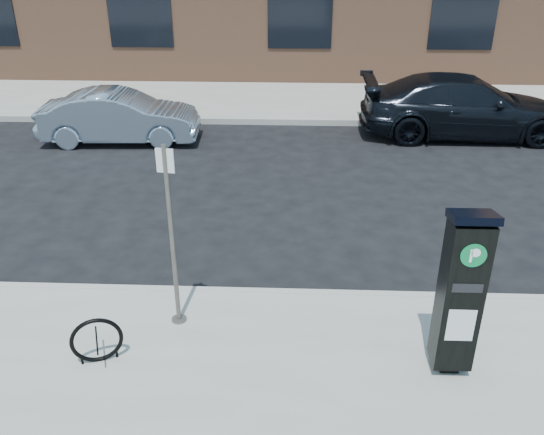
# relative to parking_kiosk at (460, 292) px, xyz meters

# --- Properties ---
(ground) EXTENTS (120.00, 120.00, 0.00)m
(ground) POSITION_rel_parking_kiosk_xyz_m (-1.71, 1.50, -1.19)
(ground) COLOR black
(ground) RESTS_ON ground
(sidewalk_far) EXTENTS (60.00, 12.00, 0.15)m
(sidewalk_far) POSITION_rel_parking_kiosk_xyz_m (-1.71, 15.50, -1.11)
(sidewalk_far) COLOR gray
(sidewalk_far) RESTS_ON ground
(curb_near) EXTENTS (60.00, 0.12, 0.16)m
(curb_near) POSITION_rel_parking_kiosk_xyz_m (-1.71, 1.48, -1.11)
(curb_near) COLOR #9E9B93
(curb_near) RESTS_ON ground
(curb_far) EXTENTS (60.00, 0.12, 0.16)m
(curb_far) POSITION_rel_parking_kiosk_xyz_m (-1.71, 9.52, -1.11)
(curb_far) COLOR #9E9B93
(curb_far) RESTS_ON ground
(parking_kiosk) EXTENTS (0.47, 0.41, 2.02)m
(parking_kiosk) POSITION_rel_parking_kiosk_xyz_m (0.00, 0.00, 0.00)
(parking_kiosk) COLOR black
(parking_kiosk) RESTS_ON sidewalk_near
(sign_pole) EXTENTS (0.21, 0.19, 2.39)m
(sign_pole) POSITION_rel_parking_kiosk_xyz_m (-3.25, 0.76, 0.15)
(sign_pole) COLOR #514D48
(sign_pole) RESTS_ON sidewalk_near
(bike_rack) EXTENTS (0.58, 0.25, 0.60)m
(bike_rack) POSITION_rel_parking_kiosk_xyz_m (-4.03, -0.05, -0.75)
(bike_rack) COLOR black
(bike_rack) RESTS_ON sidewalk_near
(car_silver) EXTENTS (3.80, 1.50, 1.23)m
(car_silver) POSITION_rel_parking_kiosk_xyz_m (-6.02, 8.02, -0.57)
(car_silver) COLOR #8C9FB2
(car_silver) RESTS_ON ground
(car_dark) EXTENTS (5.10, 2.11, 1.47)m
(car_dark) POSITION_rel_parking_kiosk_xyz_m (2.36, 8.85, -0.45)
(car_dark) COLOR black
(car_dark) RESTS_ON ground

